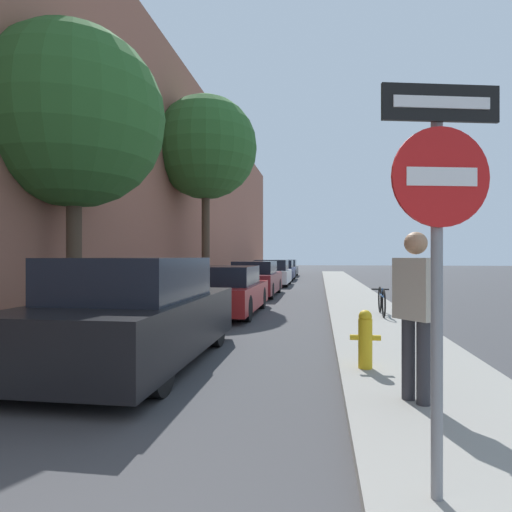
{
  "coord_description": "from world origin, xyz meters",
  "views": [
    {
      "loc": [
        1.64,
        -0.76,
        1.59
      ],
      "look_at": [
        0.04,
        10.18,
        1.59
      ],
      "focal_mm": 30.52,
      "sensor_mm": 36.0,
      "label": 1
    }
  ],
  "objects": [
    {
      "name": "fire_hydrant",
      "position": [
        2.23,
        5.07,
        0.51
      ],
      "size": [
        0.39,
        0.18,
        0.76
      ],
      "color": "gold",
      "rests_on": "sidewalk_right"
    },
    {
      "name": "parked_car_maroon",
      "position": [
        -0.89,
        16.5,
        0.66
      ],
      "size": [
        1.72,
        4.6,
        1.39
      ],
      "color": "black",
      "rests_on": "ground"
    },
    {
      "name": "sidewalk_left",
      "position": [
        -2.9,
        16.0,
        0.06
      ],
      "size": [
        2.0,
        52.0,
        0.12
      ],
      "color": "gray",
      "rests_on": "ground"
    },
    {
      "name": "parked_car_grey",
      "position": [
        -0.99,
        33.52,
        0.63
      ],
      "size": [
        1.78,
        4.05,
        1.31
      ],
      "color": "black",
      "rests_on": "ground"
    },
    {
      "name": "parked_car_navy",
      "position": [
        -0.87,
        27.91,
        0.63
      ],
      "size": [
        1.72,
        4.1,
        1.32
      ],
      "color": "black",
      "rests_on": "ground"
    },
    {
      "name": "parked_car_white",
      "position": [
        -0.89,
        22.49,
        0.66
      ],
      "size": [
        1.88,
        3.93,
        1.39
      ],
      "color": "black",
      "rests_on": "ground"
    },
    {
      "name": "parked_car_red",
      "position": [
        -0.91,
        10.91,
        0.63
      ],
      "size": [
        1.81,
        4.36,
        1.31
      ],
      "color": "black",
      "rests_on": "ground"
    },
    {
      "name": "traffic_sign_post",
      "position": [
        2.35,
        1.97,
        1.77
      ],
      "size": [
        0.71,
        0.18,
        2.49
      ],
      "rotation": [
        0.0,
        0.0,
        0.22
      ],
      "color": "gray",
      "rests_on": "sidewalk_right"
    },
    {
      "name": "ground_plane",
      "position": [
        0.0,
        16.0,
        0.0
      ],
      "size": [
        120.0,
        120.0,
        0.0
      ],
      "primitive_type": "plane",
      "color": "#3D3D3F"
    },
    {
      "name": "parked_car_black",
      "position": [
        -1.01,
        5.27,
        0.74
      ],
      "size": [
        1.9,
        4.46,
        1.56
      ],
      "color": "black",
      "rests_on": "ground"
    },
    {
      "name": "building_facade_left",
      "position": [
        -4.25,
        16.0,
        4.77
      ],
      "size": [
        0.7,
        52.0,
        9.54
      ],
      "color": "#9E604C",
      "rests_on": "ground"
    },
    {
      "name": "sidewalk_right",
      "position": [
        2.9,
        16.0,
        0.06
      ],
      "size": [
        2.0,
        52.0,
        0.12
      ],
      "color": "gray",
      "rests_on": "ground"
    },
    {
      "name": "street_tree_near",
      "position": [
        -3.33,
        7.48,
        4.41
      ],
      "size": [
        3.68,
        3.68,
        6.14
      ],
      "color": "#4C3A2B",
      "rests_on": "sidewalk_left"
    },
    {
      "name": "pedestrian",
      "position": [
        2.6,
        3.8,
        1.09
      ],
      "size": [
        0.43,
        0.46,
        1.71
      ],
      "rotation": [
        0.0,
        0.0,
        2.24
      ],
      "color": "#2D2D33",
      "rests_on": "sidewalk_right"
    },
    {
      "name": "street_tree_far",
      "position": [
        -2.71,
        15.55,
        5.76
      ],
      "size": [
        3.97,
        3.97,
        7.65
      ],
      "color": "#4C3A2B",
      "rests_on": "sidewalk_left"
    },
    {
      "name": "bicycle",
      "position": [
        3.18,
        10.42,
        0.47
      ],
      "size": [
        0.44,
        1.66,
        0.68
      ],
      "rotation": [
        0.0,
        0.0,
        -0.04
      ],
      "color": "black",
      "rests_on": "sidewalk_right"
    }
  ]
}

